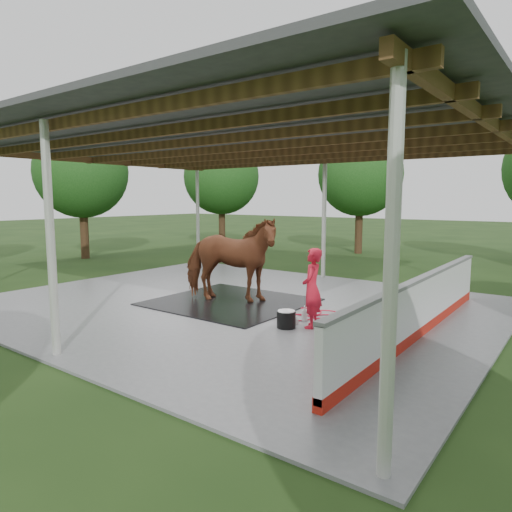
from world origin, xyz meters
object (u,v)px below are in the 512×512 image
Objects in this scene: horse at (230,259)px; wash_bucket at (286,319)px; handler at (312,288)px; dasher_board at (420,308)px.

wash_bucket is at bearing -135.84° from horse.
handler is 4.23× the size of wash_bucket.
horse is 6.57× the size of wash_bucket.
horse is at bearing 179.87° from dasher_board.
horse reaches higher than handler.
dasher_board is at bearing 24.33° from wash_bucket.
wash_bucket is at bearing -155.67° from dasher_board.
dasher_board is 4.75m from horse.
handler is (-1.95, -0.72, 0.27)m from dasher_board.
handler is at bearing 40.66° from wash_bucket.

